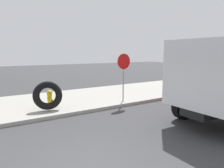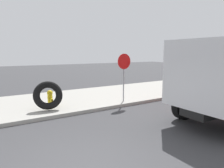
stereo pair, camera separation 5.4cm
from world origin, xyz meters
The scene contains 4 objects.
sidewalk_curb centered at (0.00, 6.50, 0.07)m, with size 36.00×5.00×0.15m, color #99968E.
fire_hydrant centered at (0.95, 5.49, 0.54)m, with size 0.26×0.58×0.74m.
loose_tire centered at (0.70, 4.94, 0.78)m, with size 1.22×1.22×0.29m, color black.
stop_sign centered at (4.35, 4.47, 1.80)m, with size 0.76×0.08×2.38m.
Camera 2 is at (-1.78, -3.94, 2.59)m, focal length 33.81 mm.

